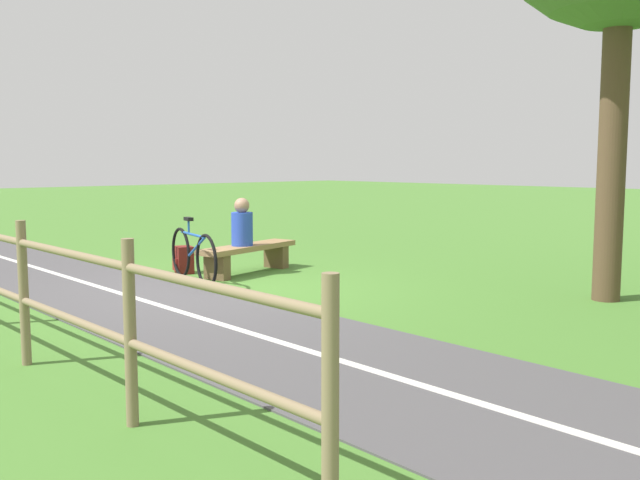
# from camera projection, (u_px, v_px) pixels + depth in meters

# --- Properties ---
(ground_plane) EXTENTS (80.00, 80.00, 0.00)m
(ground_plane) POSITION_uv_depth(u_px,v_px,m) (218.00, 289.00, 9.57)
(ground_plane) COLOR #477A2D
(paved_path) EXTENTS (3.10, 36.04, 0.02)m
(paved_path) POSITION_uv_depth(u_px,v_px,m) (368.00, 370.00, 5.79)
(paved_path) COLOR #4C494C
(paved_path) RESTS_ON ground_plane
(path_centre_line) EXTENTS (0.77, 32.00, 0.00)m
(path_centre_line) POSITION_uv_depth(u_px,v_px,m) (368.00, 369.00, 5.79)
(path_centre_line) COLOR silver
(path_centre_line) RESTS_ON paved_path
(bench) EXTENTS (1.93, 0.85, 0.44)m
(bench) POSITION_uv_depth(u_px,v_px,m) (248.00, 253.00, 10.87)
(bench) COLOR #937047
(bench) RESTS_ON ground_plane
(person_seated) EXTENTS (0.39, 0.39, 0.73)m
(person_seated) POSITION_uv_depth(u_px,v_px,m) (242.00, 225.00, 10.71)
(person_seated) COLOR #2847B7
(person_seated) RESTS_ON bench
(bicycle) EXTENTS (0.44, 1.76, 0.92)m
(bicycle) POSITION_uv_depth(u_px,v_px,m) (193.00, 255.00, 10.01)
(bicycle) COLOR black
(bicycle) RESTS_ON ground_plane
(backpack) EXTENTS (0.34, 0.36, 0.42)m
(backpack) POSITION_uv_depth(u_px,v_px,m) (184.00, 260.00, 10.87)
(backpack) COLOR maroon
(backpack) RESTS_ON ground_plane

